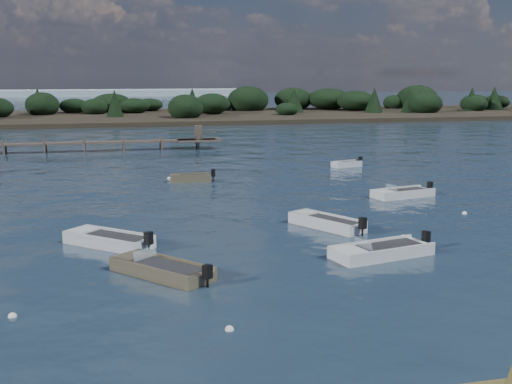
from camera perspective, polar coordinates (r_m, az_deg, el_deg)
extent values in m
plane|color=#162534|center=(87.20, -8.85, 4.66)|extent=(400.00, 400.00, 0.00)
cube|color=silver|center=(33.95, -12.94, -4.46)|extent=(4.69, 4.55, 0.79)
cube|color=silver|center=(35.05, -15.14, -3.31)|extent=(1.94, 1.96, 0.16)
cube|color=#232325|center=(33.61, -12.49, -3.94)|extent=(3.34, 3.25, 0.14)
cube|color=silver|center=(33.25, -13.94, -4.00)|extent=(3.55, 3.33, 0.16)
cube|color=silver|center=(34.43, -12.03, -3.42)|extent=(3.55, 3.33, 0.16)
cube|color=black|center=(32.13, -9.53, -4.09)|extent=(0.49, 0.50, 0.62)
cylinder|color=black|center=(32.27, -9.51, -5.02)|extent=(0.16, 0.16, 0.62)
cube|color=silver|center=(61.27, 8.05, 2.32)|extent=(3.06, 1.89, 0.67)
cube|color=silver|center=(60.57, 7.24, 2.62)|extent=(0.94, 1.18, 0.13)
cube|color=#232325|center=(61.36, 8.23, 2.63)|extent=(2.12, 1.42, 0.11)
cube|color=silver|center=(60.81, 8.35, 2.62)|extent=(2.78, 0.90, 0.13)
cube|color=silver|center=(61.62, 7.77, 2.74)|extent=(2.78, 0.90, 0.13)
cube|color=black|center=(62.20, 9.26, 2.88)|extent=(0.35, 0.39, 0.52)
cylinder|color=black|center=(62.26, 9.25, 2.46)|extent=(0.12, 0.12, 0.52)
cube|color=brown|center=(52.66, -5.84, 1.05)|extent=(3.33, 1.52, 0.76)
cube|color=brown|center=(52.53, -7.20, 1.49)|extent=(0.86, 1.22, 0.15)
cube|color=#232325|center=(52.61, -5.57, 1.44)|extent=(2.28, 1.19, 0.13)
cube|color=brown|center=(52.01, -5.81, 1.42)|extent=(3.25, 0.35, 0.15)
cube|color=brown|center=(53.16, -5.89, 1.62)|extent=(3.25, 0.35, 0.15)
cube|color=black|center=(52.71, -3.83, 1.72)|extent=(0.33, 0.39, 0.60)
cylinder|color=black|center=(52.79, -3.83, 1.16)|extent=(0.12, 0.12, 0.60)
cube|color=silver|center=(31.74, 11.09, -5.45)|extent=(5.32, 2.98, 0.73)
cube|color=silver|center=(30.53, 8.26, -5.16)|extent=(1.56, 1.93, 0.15)
cube|color=#232325|center=(31.89, 11.68, -4.75)|extent=(3.67, 2.25, 0.13)
cube|color=silver|center=(30.96, 12.11, -5.07)|extent=(4.92, 1.27, 0.15)
cube|color=silver|center=(32.30, 10.17, -4.35)|extent=(4.92, 1.27, 0.15)
cube|color=black|center=(33.30, 14.88, -3.87)|extent=(0.37, 0.41, 0.58)
cylinder|color=black|center=(33.42, 14.84, -4.70)|extent=(0.13, 0.13, 0.58)
cube|color=silver|center=(30.92, 9.50, -4.52)|extent=(0.47, 1.36, 0.44)
cube|color=silver|center=(47.12, 12.90, -0.30)|extent=(4.79, 2.67, 0.70)
cube|color=silver|center=(46.00, 11.26, 0.03)|extent=(1.40, 1.74, 0.14)
cube|color=#232325|center=(47.29, 13.26, 0.13)|extent=(3.30, 2.01, 0.12)
cube|color=silver|center=(46.45, 13.54, 0.04)|extent=(4.44, 1.12, 0.14)
cube|color=silver|center=(47.66, 12.33, 0.35)|extent=(4.44, 1.12, 0.14)
cube|color=black|center=(48.61, 15.21, 0.56)|extent=(0.35, 0.40, 0.55)
cylinder|color=black|center=(48.69, 15.18, 0.01)|extent=(0.12, 0.12, 0.55)
cube|color=silver|center=(46.40, 11.98, 0.39)|extent=(0.43, 1.23, 0.42)
cube|color=silver|center=(37.07, 6.29, -2.98)|extent=(3.64, 4.85, 0.79)
cube|color=silver|center=(38.14, 4.30, -1.86)|extent=(1.77, 1.66, 0.16)
cube|color=#232325|center=(36.75, 6.74, -2.52)|extent=(2.64, 3.39, 0.14)
cube|color=silver|center=(36.45, 5.56, -2.46)|extent=(2.40, 4.16, 0.16)
cube|color=silver|center=(37.49, 7.02, -2.12)|extent=(2.40, 4.16, 0.16)
cube|color=black|center=(35.33, 9.46, -2.75)|extent=(0.49, 0.46, 0.62)
cylinder|color=black|center=(35.46, 9.44, -3.60)|extent=(0.15, 0.15, 0.62)
cube|color=brown|center=(28.64, -8.35, -7.13)|extent=(4.48, 4.87, 0.74)
cube|color=brown|center=(29.80, -10.88, -5.63)|extent=(1.98, 1.93, 0.15)
cube|color=#232325|center=(28.27, -7.82, -6.61)|extent=(3.21, 3.45, 0.13)
cube|color=brown|center=(27.96, -9.60, -6.67)|extent=(3.20, 3.81, 0.15)
cube|color=brown|center=(29.07, -7.21, -5.93)|extent=(3.20, 3.81, 0.15)
cube|color=black|center=(26.72, -4.34, -7.08)|extent=(0.46, 0.46, 0.58)
cylinder|color=black|center=(26.88, -4.33, -8.11)|extent=(0.15, 0.15, 0.58)
cube|color=silver|center=(29.18, -9.87, -5.43)|extent=(1.10, 0.95, 0.44)
sphere|color=silver|center=(22.66, -2.38, -12.16)|extent=(0.32, 0.32, 0.32)
sphere|color=silver|center=(35.57, 12.96, -3.96)|extent=(0.32, 0.32, 0.32)
sphere|color=silver|center=(37.27, -15.55, -3.42)|extent=(0.32, 0.32, 0.32)
sphere|color=silver|center=(42.52, 18.04, -1.85)|extent=(0.32, 0.32, 0.32)
sphere|color=silver|center=(54.28, -7.75, 1.17)|extent=(0.32, 0.32, 0.32)
sphere|color=silver|center=(25.37, -20.84, -10.33)|extent=(0.32, 0.32, 0.32)
cube|color=#4D4239|center=(75.66, -5.12, 4.62)|extent=(5.00, 3.20, 0.18)
cube|color=#4D4239|center=(75.57, -5.13, 5.30)|extent=(0.80, 0.80, 1.60)
cylinder|color=#4D4239|center=(74.91, -21.52, 3.41)|extent=(0.20, 0.20, 2.20)
cylinder|color=#4D4239|center=(76.59, -21.34, 3.56)|extent=(0.20, 0.20, 2.20)
cylinder|color=#4D4239|center=(74.41, -18.27, 3.57)|extent=(0.20, 0.20, 2.20)
cylinder|color=#4D4239|center=(76.10, -18.16, 3.72)|extent=(0.20, 0.20, 2.20)
cylinder|color=#4D4239|center=(74.16, -14.98, 3.72)|extent=(0.20, 0.20, 2.20)
cylinder|color=#4D4239|center=(75.85, -14.94, 3.87)|extent=(0.20, 0.20, 2.20)
cylinder|color=#4D4239|center=(74.15, -11.68, 3.86)|extent=(0.20, 0.20, 2.20)
cylinder|color=#4D4239|center=(75.84, -11.72, 4.00)|extent=(0.20, 0.20, 2.20)
cylinder|color=#4D4239|center=(74.38, -8.38, 3.98)|extent=(0.20, 0.20, 2.20)
cylinder|color=#4D4239|center=(76.07, -8.50, 4.13)|extent=(0.20, 0.20, 2.20)
cylinder|color=#4D4239|center=(74.86, -5.12, 4.10)|extent=(0.20, 0.20, 2.20)
cylinder|color=#4D4239|center=(76.54, -5.31, 4.23)|extent=(0.20, 0.20, 2.20)
cube|color=black|center=(130.69, 0.79, 6.70)|extent=(190.00, 40.00, 1.60)
ellipsoid|color=black|center=(130.53, 0.80, 7.92)|extent=(180.50, 36.00, 4.40)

